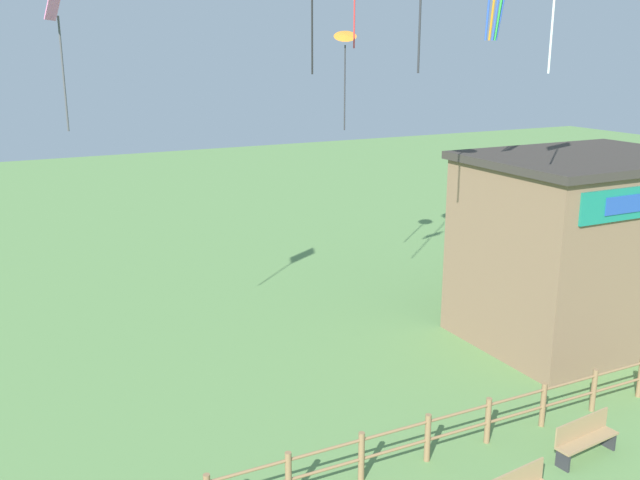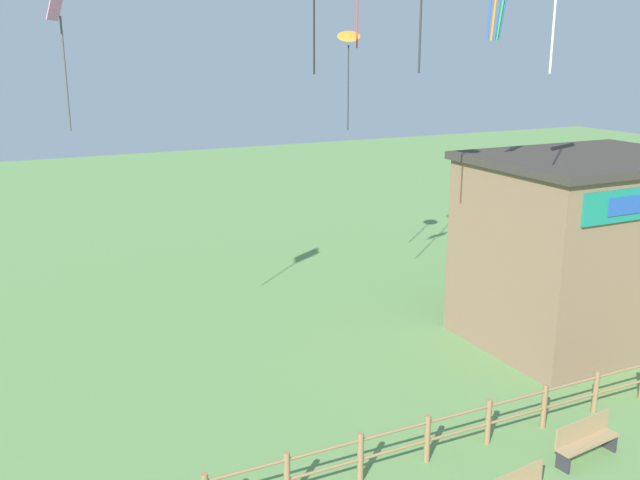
# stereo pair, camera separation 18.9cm
# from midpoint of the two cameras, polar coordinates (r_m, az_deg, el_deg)

# --- Properties ---
(wooden_fence) EXTENTS (17.48, 0.14, 1.16)m
(wooden_fence) POSITION_cam_midpoint_polar(r_m,az_deg,el_deg) (16.11, 3.61, -16.73)
(wooden_fence) COLOR olive
(wooden_fence) RESTS_ON ground_plane
(seaside_building) EXTENTS (7.19, 5.38, 5.98)m
(seaside_building) POSITION_cam_midpoint_polar(r_m,az_deg,el_deg) (24.16, 20.57, -0.62)
(seaside_building) COLOR #84664C
(seaside_building) RESTS_ON ground_plane
(park_bench_by_building) EXTENTS (1.82, 0.59, 0.96)m
(park_bench_by_building) POSITION_cam_midpoint_polar(r_m,az_deg,el_deg) (18.00, 20.76, -14.62)
(park_bench_by_building) COLOR #9E7F56
(park_bench_by_building) RESTS_ON ground_plane
(kite_orange_delta) EXTENTS (1.02, 0.99, 3.41)m
(kite_orange_delta) POSITION_cam_midpoint_polar(r_m,az_deg,el_deg) (25.19, 2.53, 15.37)
(kite_orange_delta) COLOR orange
(kite_pink_diamond) EXTENTS (0.73, 1.03, 3.85)m
(kite_pink_diamond) POSITION_cam_midpoint_polar(r_m,az_deg,el_deg) (18.58, -19.82, 16.92)
(kite_pink_diamond) COLOR pink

